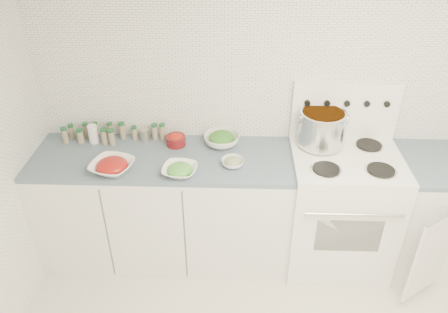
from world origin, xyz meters
TOP-DOWN VIEW (x-y plane):
  - room_walls at (0.00, 0.00)m, footprint 3.54×3.04m
  - counter_left at (-0.82, 1.19)m, footprint 1.85×0.62m
  - stove at (0.48, 1.19)m, footprint 0.76×0.70m
  - stock_pot at (0.30, 1.34)m, footprint 0.35×0.33m
  - bowl_tomato at (-1.13, 1.00)m, footprint 0.34×0.34m
  - bowl_snowpea at (-0.67, 0.98)m, footprint 0.26×0.26m
  - bowl_broccoli at (-0.41, 1.37)m, footprint 0.27×0.27m
  - bowl_zucchini at (-0.32, 1.09)m, footprint 0.16×0.16m
  - bowl_pepper at (-0.74, 1.36)m, footprint 0.14×0.14m
  - salt_canister at (-1.36, 1.37)m, footprint 0.09×0.09m
  - tin_can at (-0.98, 1.42)m, footprint 0.07×0.07m
  - spice_cluster at (-1.25, 1.41)m, footprint 0.76×0.16m

SIDE VIEW (x-z plane):
  - counter_left at x=-0.82m, z-range 0.00..0.90m
  - stove at x=0.48m, z-range -0.18..1.18m
  - bowl_zucchini at x=-0.32m, z-range 0.90..0.96m
  - bowl_snowpea at x=-0.67m, z-range 0.89..0.97m
  - bowl_tomato at x=-1.13m, z-range 0.89..0.99m
  - bowl_pepper at x=-0.74m, z-range 0.90..0.99m
  - tin_can at x=-0.98m, z-range 0.90..0.99m
  - bowl_broccoli at x=-0.41m, z-range 0.90..1.00m
  - spice_cluster at x=-1.25m, z-range 0.90..1.03m
  - salt_canister at x=-1.36m, z-range 0.90..1.04m
  - stock_pot at x=0.30m, z-range 0.96..1.21m
  - room_walls at x=0.00m, z-range 0.30..2.82m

